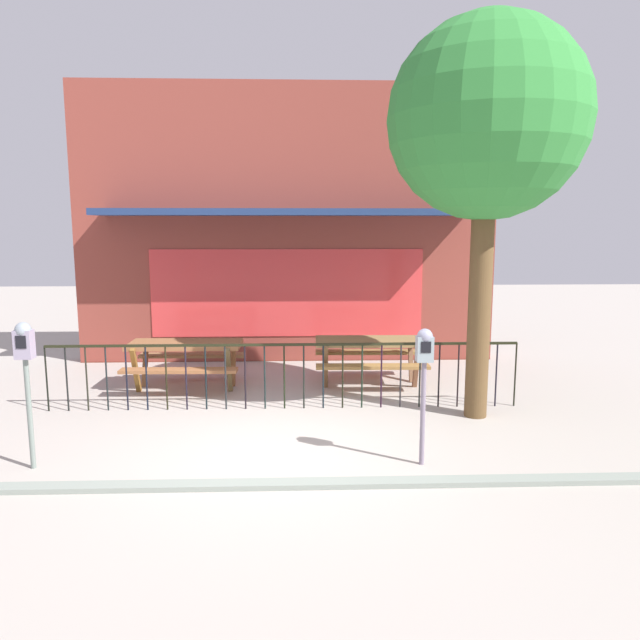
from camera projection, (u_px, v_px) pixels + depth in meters
The scene contains 9 objects.
ground at pixel (281, 452), 7.08m from camera, with size 40.00×40.00×0.00m, color #A79F96.
pub_storefront at pixel (287, 226), 11.68m from camera, with size 8.09×1.48×5.31m.
patio_fence_front at pixel (284, 364), 8.69m from camera, with size 6.82×0.04×0.97m.
picnic_table_left at pixel (186, 352), 9.75m from camera, with size 1.83×1.39×0.79m.
picnic_table_right at pixel (370, 349), 10.01m from camera, with size 1.83×1.40×0.79m.
parking_meter_near at pixel (424, 360), 6.55m from camera, with size 0.18×0.17×1.54m.
parking_meter_far at pixel (25, 356), 6.43m from camera, with size 0.18×0.17×1.63m.
street_tree at pixel (487, 122), 7.83m from camera, with size 2.63×2.63×5.34m.
curb_edge at pixel (279, 487), 6.15m from camera, with size 11.33×0.20×0.11m, color gray.
Camera 1 is at (0.20, -6.77, 2.65)m, focal length 33.73 mm.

